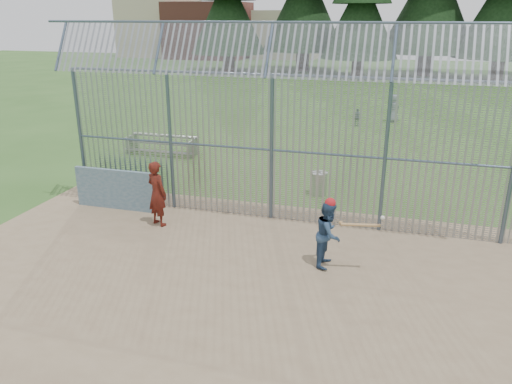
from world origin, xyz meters
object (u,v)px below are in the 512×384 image
(bleacher, at_px, (162,144))
(onlooker, at_px, (157,193))
(dugout_wall, at_px, (115,189))
(batter, at_px, (329,234))
(trash_can, at_px, (319,183))

(bleacher, bearing_deg, onlooker, -64.26)
(dugout_wall, xyz_separation_m, bleacher, (-1.50, 6.04, -0.21))
(batter, relative_size, onlooker, 0.85)
(batter, bearing_deg, onlooker, 82.31)
(onlooker, xyz_separation_m, bleacher, (-3.27, 6.78, -0.51))
(batter, distance_m, trash_can, 4.84)
(dugout_wall, relative_size, onlooker, 1.39)
(trash_can, bearing_deg, dugout_wall, -152.15)
(bleacher, bearing_deg, batter, -44.11)
(batter, relative_size, bleacher, 0.51)
(dugout_wall, height_order, trash_can, dugout_wall)
(dugout_wall, relative_size, batter, 1.63)
(trash_can, xyz_separation_m, bleacher, (-7.07, 3.10, 0.03))
(dugout_wall, bearing_deg, onlooker, -22.55)
(onlooker, height_order, bleacher, onlooker)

